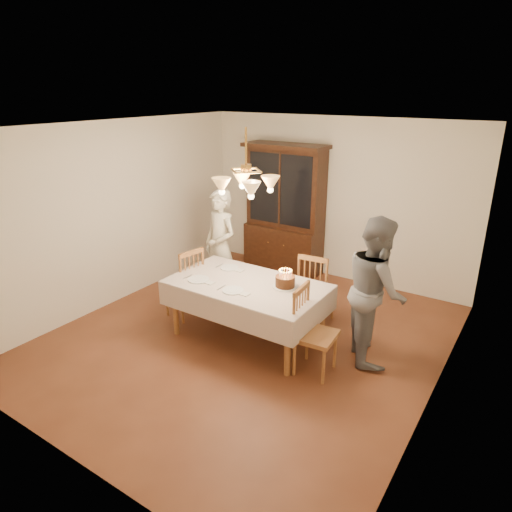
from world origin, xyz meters
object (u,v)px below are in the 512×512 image
Objects in this scene: chair_far_side at (316,291)px; elderly_woman at (221,246)px; china_hutch at (285,212)px; dining_table at (247,289)px; birthday_cake at (285,282)px.

elderly_woman is at bearing -174.30° from chair_far_side.
elderly_woman reaches higher than chair_far_side.
china_hutch reaches higher than chair_far_side.
elderly_woman is (-1.48, -0.15, 0.40)m from chair_far_side.
dining_table is 2.41m from china_hutch.
elderly_woman is (-0.18, -1.53, -0.20)m from china_hutch.
birthday_cake is at bearing 18.91° from dining_table.
china_hutch is 1.99m from chair_far_side.
china_hutch is 1.56m from elderly_woman.
chair_far_side is at bearing -46.79° from china_hutch.
china_hutch is at bearing 109.05° from dining_table.
birthday_cake is (1.23, -2.10, -0.21)m from china_hutch.
chair_far_side is at bearing 84.03° from birthday_cake.
birthday_cake is at bearing -5.35° from elderly_woman.
birthday_cake is (-0.08, -0.72, 0.38)m from chair_far_side.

